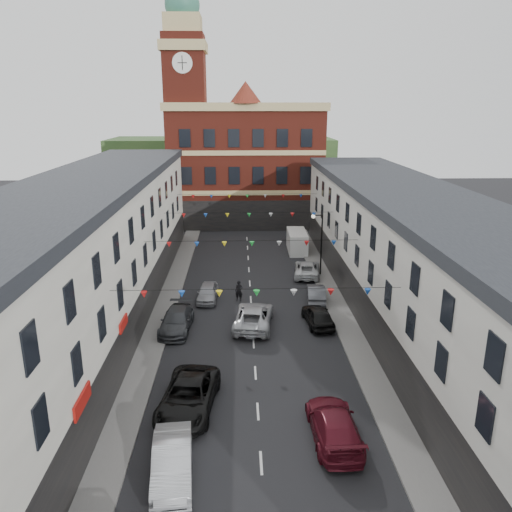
{
  "coord_description": "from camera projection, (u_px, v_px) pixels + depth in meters",
  "views": [
    {
      "loc": [
        -0.87,
        -30.99,
        15.57
      ],
      "look_at": [
        0.45,
        8.27,
        3.75
      ],
      "focal_mm": 35.0,
      "sensor_mm": 36.0,
      "label": 1
    }
  ],
  "objects": [
    {
      "name": "car_left_b",
      "position": [
        172.0,
        461.0,
        21.65
      ],
      "size": [
        2.12,
        4.93,
        1.58
      ],
      "primitive_type": "imported",
      "rotation": [
        0.0,
        0.0,
        0.1
      ],
      "color": "#B8BAC0",
      "rests_on": "ground"
    },
    {
      "name": "car_right_e",
      "position": [
        316.0,
        293.0,
        41.39
      ],
      "size": [
        1.8,
        4.21,
        1.35
      ],
      "primitive_type": "imported",
      "rotation": [
        0.0,
        0.0,
        3.05
      ],
      "color": "#55575E",
      "rests_on": "ground"
    },
    {
      "name": "car_left_d",
      "position": [
        177.0,
        320.0,
        35.97
      ],
      "size": [
        2.36,
        5.23,
        1.49
      ],
      "primitive_type": "imported",
      "rotation": [
        0.0,
        0.0,
        -0.05
      ],
      "color": "#373A3E",
      "rests_on": "ground"
    },
    {
      "name": "street_lamp",
      "position": [
        319.0,
        236.0,
        46.65
      ],
      "size": [
        1.1,
        0.36,
        6.0
      ],
      "color": "black",
      "rests_on": "ground"
    },
    {
      "name": "car_right_f",
      "position": [
        307.0,
        269.0,
        47.53
      ],
      "size": [
        2.98,
        5.31,
        1.4
      ],
      "primitive_type": "imported",
      "rotation": [
        0.0,
        0.0,
        3.01
      ],
      "color": "silver",
      "rests_on": "ground"
    },
    {
      "name": "white_van",
      "position": [
        297.0,
        241.0,
        55.47
      ],
      "size": [
        2.07,
        5.17,
        2.27
      ],
      "primitive_type": "cube",
      "rotation": [
        0.0,
        0.0,
        -0.02
      ],
      "color": "silver",
      "rests_on": "ground"
    },
    {
      "name": "car_right_d",
      "position": [
        318.0,
        316.0,
        36.8
      ],
      "size": [
        2.2,
        4.52,
        1.49
      ],
      "primitive_type": "imported",
      "rotation": [
        0.0,
        0.0,
        3.25
      ],
      "color": "black",
      "rests_on": "ground"
    },
    {
      "name": "pedestrian",
      "position": [
        239.0,
        291.0,
        41.33
      ],
      "size": [
        0.7,
        0.52,
        1.76
      ],
      "primitive_type": "imported",
      "rotation": [
        0.0,
        0.0,
        -0.16
      ],
      "color": "black",
      "rests_on": "ground"
    },
    {
      "name": "pavement_left",
      "position": [
        157.0,
        331.0,
        35.84
      ],
      "size": [
        1.8,
        64.0,
        0.15
      ],
      "primitive_type": "cube",
      "color": "#605E5B",
      "rests_on": "ground"
    },
    {
      "name": "distant_hill",
      "position": [
        222.0,
        166.0,
        91.94
      ],
      "size": [
        40.0,
        14.0,
        10.0
      ],
      "primitive_type": "cube",
      "color": "#284A22",
      "rests_on": "ground"
    },
    {
      "name": "pavement_right",
      "position": [
        347.0,
        328.0,
        36.29
      ],
      "size": [
        1.8,
        64.0,
        0.15
      ],
      "primitive_type": "cube",
      "color": "#605E5B",
      "rests_on": "ground"
    },
    {
      "name": "terrace_left",
      "position": [
        76.0,
        266.0,
        33.21
      ],
      "size": [
        8.4,
        56.0,
        10.7
      ],
      "color": "beige",
      "rests_on": "ground"
    },
    {
      "name": "clock_tower",
      "position": [
        186.0,
        111.0,
        63.12
      ],
      "size": [
        5.6,
        5.6,
        30.0
      ],
      "color": "maroon",
      "rests_on": "ground"
    },
    {
      "name": "civic_building",
      "position": [
        245.0,
        163.0,
        68.14
      ],
      "size": [
        20.6,
        13.3,
        18.5
      ],
      "color": "maroon",
      "rests_on": "ground"
    },
    {
      "name": "car_left_e",
      "position": [
        208.0,
        292.0,
        41.53
      ],
      "size": [
        1.85,
        4.11,
        1.37
      ],
      "primitive_type": "imported",
      "rotation": [
        0.0,
        0.0,
        -0.06
      ],
      "color": "#97989F",
      "rests_on": "ground"
    },
    {
      "name": "terrace_right",
      "position": [
        425.0,
        270.0,
        34.11
      ],
      "size": [
        8.4,
        56.0,
        9.7
      ],
      "color": "silver",
      "rests_on": "ground"
    },
    {
      "name": "ground",
      "position": [
        254.0,
        343.0,
        34.17
      ],
      "size": [
        160.0,
        160.0,
        0.0
      ],
      "primitive_type": "plane",
      "color": "black",
      "rests_on": "ground"
    },
    {
      "name": "car_left_c",
      "position": [
        188.0,
        396.0,
        26.43
      ],
      "size": [
        3.4,
        6.18,
        1.64
      ],
      "primitive_type": "imported",
      "rotation": [
        0.0,
        0.0,
        -0.12
      ],
      "color": "black",
      "rests_on": "ground"
    },
    {
      "name": "car_right_c",
      "position": [
        334.0,
        425.0,
        24.12
      ],
      "size": [
        2.33,
        5.46,
        1.57
      ],
      "primitive_type": "imported",
      "rotation": [
        0.0,
        0.0,
        3.17
      ],
      "color": "#58111E",
      "rests_on": "ground"
    },
    {
      "name": "moving_car",
      "position": [
        254.0,
        316.0,
        36.57
      ],
      "size": [
        3.31,
        5.98,
        1.58
      ],
      "primitive_type": "imported",
      "rotation": [
        0.0,
        0.0,
        3.02
      ],
      "color": "#B0B2B8",
      "rests_on": "ground"
    }
  ]
}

